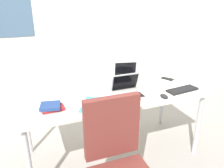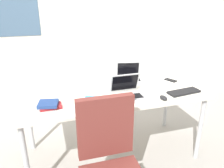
{
  "view_description": "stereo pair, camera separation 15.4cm",
  "coord_description": "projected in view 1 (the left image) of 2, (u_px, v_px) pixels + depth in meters",
  "views": [
    {
      "loc": [
        -0.74,
        -1.9,
        1.61
      ],
      "look_at": [
        0.0,
        0.0,
        0.82
      ],
      "focal_mm": 35.77,
      "sensor_mm": 36.0,
      "label": 1
    },
    {
      "loc": [
        -0.6,
        -1.95,
        1.61
      ],
      "look_at": [
        0.0,
        0.0,
        0.82
      ],
      "focal_mm": 35.77,
      "sensor_mm": 36.0,
      "label": 2
    }
  ],
  "objects": [
    {
      "name": "cell_phone",
      "position": [
        167.0,
        79.0,
        2.55
      ],
      "size": [
        0.12,
        0.15,
        0.01
      ],
      "primitive_type": "cube",
      "rotation": [
        0.0,
        0.0,
        0.48
      ],
      "color": "black",
      "rests_on": "desk"
    },
    {
      "name": "laptop_by_keyboard",
      "position": [
        127.0,
        77.0,
        2.51
      ],
      "size": [
        0.31,
        0.27,
        0.2
      ],
      "color": "#B7BABC",
      "rests_on": "desk"
    },
    {
      "name": "wall_back",
      "position": [
        82.0,
        23.0,
        2.97
      ],
      "size": [
        6.0,
        0.13,
        2.6
      ],
      "color": "silver",
      "rests_on": "ground_plane"
    },
    {
      "name": "desk",
      "position": [
        112.0,
        97.0,
        2.24
      ],
      "size": [
        1.8,
        0.8,
        0.74
      ],
      "color": "silver",
      "rests_on": "ground_plane"
    },
    {
      "name": "external_keyboard",
      "position": [
        182.0,
        90.0,
        2.24
      ],
      "size": [
        0.34,
        0.16,
        0.02
      ],
      "primitive_type": "cube",
      "rotation": [
        0.0,
        0.0,
        0.12
      ],
      "color": "black",
      "rests_on": "desk"
    },
    {
      "name": "desk_lamp",
      "position": [
        166.0,
        58.0,
        2.66
      ],
      "size": [
        0.12,
        0.18,
        0.4
      ],
      "color": "white",
      "rests_on": "desk"
    },
    {
      "name": "computer_mouse",
      "position": [
        164.0,
        96.0,
        2.07
      ],
      "size": [
        0.06,
        0.1,
        0.03
      ],
      "primitive_type": "ellipsoid",
      "rotation": [
        0.0,
        0.0,
        0.05
      ],
      "color": "black",
      "rests_on": "desk"
    },
    {
      "name": "book_stack",
      "position": [
        51.0,
        107.0,
        1.85
      ],
      "size": [
        0.21,
        0.18,
        0.05
      ],
      "color": "maroon",
      "rests_on": "desk"
    },
    {
      "name": "laptop_near_lamp",
      "position": [
        129.0,
        93.0,
        2.09
      ],
      "size": [
        0.29,
        0.26,
        0.21
      ],
      "color": "#B7BABC",
      "rests_on": "desk"
    },
    {
      "name": "ground_plane",
      "position": [
        112.0,
        152.0,
        2.49
      ],
      "size": [
        12.0,
        12.0,
        0.0
      ],
      "primitive_type": "plane",
      "color": "gray"
    },
    {
      "name": "paper_folder_mid_desk",
      "position": [
        96.0,
        105.0,
        1.94
      ],
      "size": [
        0.35,
        0.38,
        0.01
      ],
      "primitive_type": "cube",
      "rotation": [
        0.0,
        0.0,
        -0.49
      ],
      "color": "#338CC6",
      "rests_on": "desk"
    }
  ]
}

